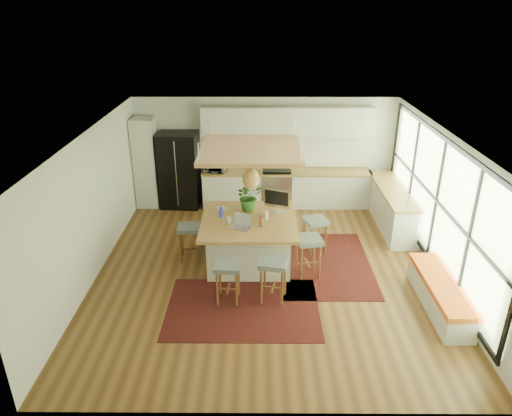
{
  "coord_description": "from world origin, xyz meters",
  "views": [
    {
      "loc": [
        -0.15,
        -7.91,
        4.85
      ],
      "look_at": [
        -0.2,
        0.5,
        1.1
      ],
      "focal_mm": 32.87,
      "sensor_mm": 36.0,
      "label": 1
    }
  ],
  "objects_px": {
    "fridge": "(180,171)",
    "island_plant": "(249,199)",
    "stool_right_front": "(308,258)",
    "stool_right_back": "(315,236)",
    "stool_near_left": "(228,283)",
    "laptop": "(240,222)",
    "island": "(249,241)",
    "stool_near_right": "(273,282)",
    "microwave": "(214,164)",
    "monitor": "(277,201)",
    "stool_left_side": "(190,243)"
  },
  "relations": [
    {
      "from": "fridge",
      "to": "island",
      "type": "xyz_separation_m",
      "value": [
        1.79,
        -2.84,
        -0.46
      ]
    },
    {
      "from": "stool_near_right",
      "to": "stool_right_front",
      "type": "height_order",
      "value": "stool_near_right"
    },
    {
      "from": "laptop",
      "to": "monitor",
      "type": "bearing_deg",
      "value": 66.39
    },
    {
      "from": "stool_near_left",
      "to": "laptop",
      "type": "xyz_separation_m",
      "value": [
        0.19,
        0.98,
        0.7
      ]
    },
    {
      "from": "monitor",
      "to": "stool_left_side",
      "type": "bearing_deg",
      "value": -151.71
    },
    {
      "from": "stool_right_back",
      "to": "island",
      "type": "bearing_deg",
      "value": -162.75
    },
    {
      "from": "stool_near_left",
      "to": "monitor",
      "type": "bearing_deg",
      "value": 62.08
    },
    {
      "from": "fridge",
      "to": "monitor",
      "type": "xyz_separation_m",
      "value": [
        2.34,
        -2.51,
        0.26
      ]
    },
    {
      "from": "stool_near_right",
      "to": "stool_right_back",
      "type": "bearing_deg",
      "value": 62.47
    },
    {
      "from": "stool_left_side",
      "to": "microwave",
      "type": "distance_m",
      "value": 2.87
    },
    {
      "from": "laptop",
      "to": "island_plant",
      "type": "xyz_separation_m",
      "value": [
        0.14,
        0.85,
        0.11
      ]
    },
    {
      "from": "monitor",
      "to": "microwave",
      "type": "relative_size",
      "value": 0.95
    },
    {
      "from": "monitor",
      "to": "island_plant",
      "type": "distance_m",
      "value": 0.58
    },
    {
      "from": "stool_right_front",
      "to": "stool_right_back",
      "type": "relative_size",
      "value": 1.05
    },
    {
      "from": "stool_right_back",
      "to": "laptop",
      "type": "height_order",
      "value": "laptop"
    },
    {
      "from": "laptop",
      "to": "microwave",
      "type": "xyz_separation_m",
      "value": [
        -0.76,
        3.21,
        0.07
      ]
    },
    {
      "from": "stool_right_back",
      "to": "island_plant",
      "type": "relative_size",
      "value": 1.29
    },
    {
      "from": "stool_near_left",
      "to": "island_plant",
      "type": "xyz_separation_m",
      "value": [
        0.33,
        1.83,
        0.8
      ]
    },
    {
      "from": "stool_left_side",
      "to": "laptop",
      "type": "height_order",
      "value": "laptop"
    },
    {
      "from": "island",
      "to": "microwave",
      "type": "bearing_deg",
      "value": 107.84
    },
    {
      "from": "island",
      "to": "stool_near_right",
      "type": "bearing_deg",
      "value": -71.45
    },
    {
      "from": "fridge",
      "to": "island_plant",
      "type": "height_order",
      "value": "fridge"
    },
    {
      "from": "stool_near_right",
      "to": "microwave",
      "type": "xyz_separation_m",
      "value": [
        -1.36,
        4.17,
        0.76
      ]
    },
    {
      "from": "microwave",
      "to": "fridge",
      "type": "bearing_deg",
      "value": -170.41
    },
    {
      "from": "stool_near_left",
      "to": "stool_right_back",
      "type": "xyz_separation_m",
      "value": [
        1.69,
        1.77,
        0.0
      ]
    },
    {
      "from": "fridge",
      "to": "stool_right_back",
      "type": "height_order",
      "value": "fridge"
    },
    {
      "from": "fridge",
      "to": "microwave",
      "type": "bearing_deg",
      "value": 3.7
    },
    {
      "from": "stool_left_side",
      "to": "monitor",
      "type": "distance_m",
      "value": 1.96
    },
    {
      "from": "island",
      "to": "island_plant",
      "type": "height_order",
      "value": "island_plant"
    },
    {
      "from": "island",
      "to": "stool_near_left",
      "type": "relative_size",
      "value": 2.49
    },
    {
      "from": "island",
      "to": "island_plant",
      "type": "distance_m",
      "value": 0.84
    },
    {
      "from": "stool_left_side",
      "to": "island_plant",
      "type": "height_order",
      "value": "island_plant"
    },
    {
      "from": "fridge",
      "to": "stool_near_left",
      "type": "distance_m",
      "value": 4.47
    },
    {
      "from": "stool_right_front",
      "to": "island_plant",
      "type": "bearing_deg",
      "value": 139.72
    },
    {
      "from": "stool_right_front",
      "to": "stool_right_back",
      "type": "distance_m",
      "value": 0.94
    },
    {
      "from": "monitor",
      "to": "island",
      "type": "bearing_deg",
      "value": -128.49
    },
    {
      "from": "microwave",
      "to": "stool_right_back",
      "type": "bearing_deg",
      "value": -37.51
    },
    {
      "from": "monitor",
      "to": "stool_near_left",
      "type": "bearing_deg",
      "value": -97.17
    },
    {
      "from": "laptop",
      "to": "fridge",
      "type": "bearing_deg",
      "value": 138.64
    },
    {
      "from": "monitor",
      "to": "microwave",
      "type": "height_order",
      "value": "monitor"
    },
    {
      "from": "stool_right_back",
      "to": "monitor",
      "type": "relative_size",
      "value": 1.4
    },
    {
      "from": "stool_near_left",
      "to": "laptop",
      "type": "height_order",
      "value": "laptop"
    },
    {
      "from": "fridge",
      "to": "island",
      "type": "distance_m",
      "value": 3.39
    },
    {
      "from": "fridge",
      "to": "stool_near_left",
      "type": "relative_size",
      "value": 2.56
    },
    {
      "from": "island",
      "to": "microwave",
      "type": "distance_m",
      "value": 3.06
    },
    {
      "from": "island_plant",
      "to": "stool_near_right",
      "type": "bearing_deg",
      "value": -75.78
    },
    {
      "from": "stool_near_left",
      "to": "microwave",
      "type": "bearing_deg",
      "value": 97.81
    },
    {
      "from": "island",
      "to": "stool_right_back",
      "type": "relative_size",
      "value": 2.45
    },
    {
      "from": "stool_right_back",
      "to": "microwave",
      "type": "xyz_separation_m",
      "value": [
        -2.27,
        2.42,
        0.76
      ]
    },
    {
      "from": "island_plant",
      "to": "microwave",
      "type": "bearing_deg",
      "value": 110.89
    }
  ]
}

